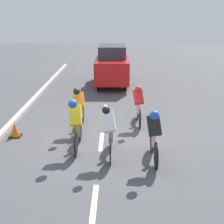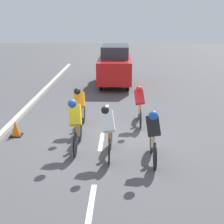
# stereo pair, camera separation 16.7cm
# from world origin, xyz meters

# --- Properties ---
(ground_plane) EXTENTS (60.00, 60.00, 0.00)m
(ground_plane) POSITION_xyz_m (0.00, 0.00, 0.00)
(ground_plane) COLOR #4C4C4F
(lane_stripe_near) EXTENTS (0.12, 1.40, 0.01)m
(lane_stripe_near) POSITION_xyz_m (0.00, 3.32, 0.00)
(lane_stripe_near) COLOR white
(lane_stripe_near) RESTS_ON ground
(lane_stripe_mid) EXTENTS (0.12, 1.40, 0.01)m
(lane_stripe_mid) POSITION_xyz_m (0.00, 0.12, 0.00)
(lane_stripe_mid) COLOR white
(lane_stripe_mid) RESTS_ON ground
(lane_stripe_far) EXTENTS (0.12, 1.40, 0.01)m
(lane_stripe_far) POSITION_xyz_m (0.00, -3.08, 0.00)
(lane_stripe_far) COLOR white
(lane_stripe_far) RESTS_ON ground
(cyclist_orange) EXTENTS (0.40, 1.74, 1.48)m
(cyclist_orange) POSITION_xyz_m (0.75, -0.90, 0.77)
(cyclist_orange) COLOR black
(cyclist_orange) RESTS_ON ground
(cyclist_white) EXTENTS (0.43, 1.69, 1.52)m
(cyclist_white) POSITION_xyz_m (-0.27, 1.17, 0.79)
(cyclist_white) COLOR black
(cyclist_white) RESTS_ON ground
(cyclist_yellow) EXTENTS (0.39, 1.72, 1.56)m
(cyclist_yellow) POSITION_xyz_m (0.67, 0.72, 0.83)
(cyclist_yellow) COLOR black
(cyclist_yellow) RESTS_ON ground
(cyclist_red) EXTENTS (0.39, 1.69, 1.43)m
(cyclist_red) POSITION_xyz_m (-1.22, -1.43, 0.75)
(cyclist_red) COLOR black
(cyclist_red) RESTS_ON ground
(cyclist_black) EXTENTS (0.39, 1.68, 1.50)m
(cyclist_black) POSITION_xyz_m (-1.42, 1.45, 0.79)
(cyclist_black) COLOR black
(cyclist_black) RESTS_ON ground
(support_car) EXTENTS (1.70, 3.91, 2.07)m
(support_car) POSITION_xyz_m (-0.23, -7.63, 1.04)
(support_car) COLOR black
(support_car) RESTS_ON ground
(traffic_cone) EXTENTS (0.36, 0.36, 0.49)m
(traffic_cone) POSITION_xyz_m (2.75, -0.25, 0.24)
(traffic_cone) COLOR black
(traffic_cone) RESTS_ON ground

